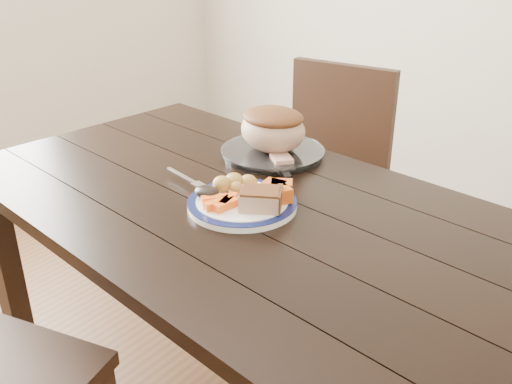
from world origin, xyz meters
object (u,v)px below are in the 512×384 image
Objects in this scene: dinner_plate at (242,204)px; pork_slice at (260,200)px; dining_table at (238,229)px; fork at (188,179)px; serving_platter at (273,153)px; carving_knife at (278,166)px; chair_far at (326,173)px; roast_joint at (273,130)px.

dinner_plate is 0.07m from pork_slice.
dining_table is 5.94× the size of dinner_plate.
serving_platter is at bearing 92.94° from fork.
pork_slice is at bearing -18.15° from dining_table.
carving_knife is (-0.04, 0.24, 0.10)m from dining_table.
fork reaches higher than dinner_plate.
pork_slice is at bearing -26.35° from carving_knife.
chair_far is at bearing 105.76° from dinner_plate.
dinner_plate is at bearing 99.71° from chair_far.
fork reaches higher than serving_platter.
dinner_plate is 1.36× the size of roast_joint.
serving_platter reaches higher than dining_table.
dining_table is at bearing 145.25° from dinner_plate.
roast_joint is at bearing 0.00° from serving_platter.
dinner_plate is at bearing -37.36° from carving_knife.
serving_platter is 0.08m from roast_joint.
pork_slice is at bearing 8.58° from fork.
serving_platter is 0.40m from pork_slice.
dinner_plate reaches higher than dining_table.
carving_knife is at bearing -43.48° from roast_joint.
dinner_plate is 0.36m from serving_platter.
dining_table is at bearing -69.84° from roast_joint.
carving_knife is at bearing 98.91° from chair_far.
dinner_plate is 0.37m from roast_joint.
dinner_plate is 0.20m from fork.
chair_far is 0.54m from roast_joint.
serving_platter is at bearing 92.25° from chair_far.
fork is at bearing 178.36° from dinner_plate.
roast_joint reaches higher than dinner_plate.
dining_table is 8.07× the size of roast_joint.
serving_platter reaches higher than carving_knife.
pork_slice is at bearing 103.84° from chair_far.
roast_joint is at bearing 92.94° from fork.
fork is 0.85× the size of roast_joint.
fork is (0.02, -0.76, 0.25)m from chair_far.
roast_joint is (0.05, 0.33, 0.06)m from fork.
chair_far is at bearing 140.33° from carving_knife.
carving_knife is at bearing 99.69° from dining_table.
roast_joint is at bearing 110.16° from dining_table.
dining_table is 6.15× the size of carving_knife.
roast_joint reaches higher than dining_table.
chair_far is 0.50m from serving_platter.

